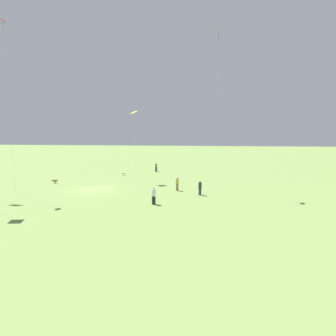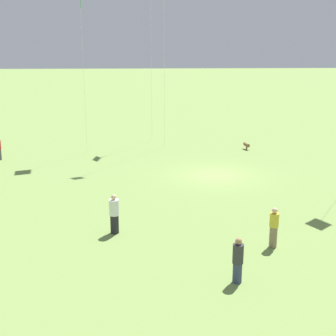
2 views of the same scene
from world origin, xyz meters
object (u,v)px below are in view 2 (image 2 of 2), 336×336
Objects in this scene: person_3 at (114,214)px; dog_0 at (246,145)px; person_0 at (238,261)px; person_1 at (274,228)px.

person_3 is 19.00m from dog_0.
person_0 is 0.98× the size of person_1.
person_3 reaches higher than person_1.
person_3 reaches higher than dog_0.
person_0 is at bearing -118.52° from dog_0.
person_0 is at bearing 70.61° from person_1.
person_0 is at bearing -66.98° from person_3.
dog_0 is at bearing 168.51° from person_0.
person_1 reaches higher than person_0.
person_3 is at bearing 1.24° from person_1.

